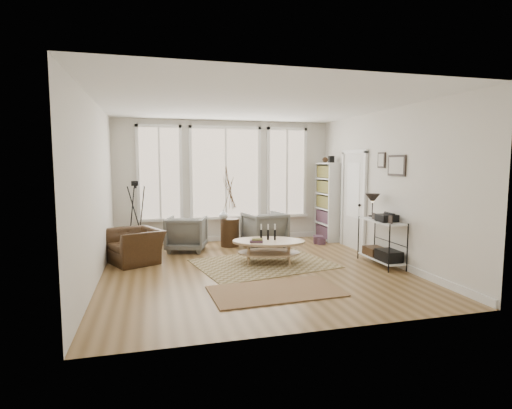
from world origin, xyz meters
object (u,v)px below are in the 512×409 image
object	(u,v)px
armchair_right	(265,229)
side_table	(230,209)
coffee_table	(268,245)
bookcase	(327,201)
armchair_left	(187,234)
low_shelf	(381,238)
accent_chair	(135,246)

from	to	relation	value
armchair_right	side_table	world-z (taller)	side_table
coffee_table	side_table	bearing A→B (deg)	103.76
bookcase	coffee_table	size ratio (longest dim) A/B	1.32
coffee_table	bookcase	bearing A→B (deg)	42.31
bookcase	side_table	distance (m)	2.48
armchair_left	armchair_right	size ratio (longest dim) A/B	0.95
bookcase	armchair_right	bearing A→B (deg)	-167.59
bookcase	armchair_right	distance (m)	1.84
bookcase	low_shelf	bearing A→B (deg)	-91.28
side_table	coffee_table	bearing A→B (deg)	-76.24
armchair_left	side_table	bearing A→B (deg)	-151.04
bookcase	coffee_table	world-z (taller)	bookcase
low_shelf	coffee_table	size ratio (longest dim) A/B	0.84
coffee_table	armchair_left	xyz separation A→B (m)	(-1.41, 1.47, 0.04)
armchair_left	accent_chair	distance (m)	1.30
side_table	accent_chair	bearing A→B (deg)	-153.60
bookcase	accent_chair	world-z (taller)	bookcase
low_shelf	armchair_left	distance (m)	4.02
low_shelf	bookcase	bearing A→B (deg)	88.72
low_shelf	armchair_left	size ratio (longest dim) A/B	1.58
coffee_table	side_table	size ratio (longest dim) A/B	0.88
low_shelf	coffee_table	distance (m)	2.11
side_table	accent_chair	world-z (taller)	side_table
bookcase	accent_chair	bearing A→B (deg)	-165.36
accent_chair	armchair_left	bearing A→B (deg)	100.84
coffee_table	armchair_right	world-z (taller)	armchair_right
accent_chair	coffee_table	bearing A→B (deg)	48.29
bookcase	armchair_right	size ratio (longest dim) A/B	2.38
bookcase	armchair_left	bearing A→B (deg)	-173.42
armchair_right	coffee_table	bearing A→B (deg)	65.20
bookcase	armchair_left	size ratio (longest dim) A/B	2.50
accent_chair	low_shelf	bearing A→B (deg)	47.31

